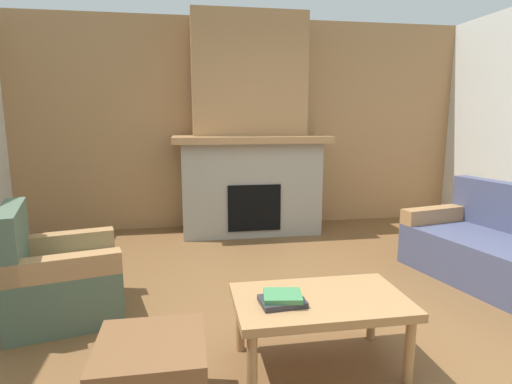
# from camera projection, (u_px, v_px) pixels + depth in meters

# --- Properties ---
(ground) EXTENTS (9.00, 9.00, 0.00)m
(ground) POSITION_uv_depth(u_px,v_px,m) (306.00, 329.00, 2.92)
(ground) COLOR brown
(wall_back_wood_panel) EXTENTS (6.00, 0.12, 2.70)m
(wall_back_wood_panel) POSITION_uv_depth(u_px,v_px,m) (245.00, 125.00, 5.59)
(wall_back_wood_panel) COLOR #A87A4C
(wall_back_wood_panel) RESTS_ON ground
(fireplace) EXTENTS (1.90, 0.82, 2.70)m
(fireplace) POSITION_uv_depth(u_px,v_px,m) (249.00, 141.00, 5.26)
(fireplace) COLOR gray
(fireplace) RESTS_ON ground
(armchair) EXTENTS (0.92, 0.92, 0.85)m
(armchair) POSITION_uv_depth(u_px,v_px,m) (58.00, 278.00, 3.07)
(armchair) COLOR #4C604C
(armchair) RESTS_ON ground
(coffee_table) EXTENTS (1.00, 0.60, 0.43)m
(coffee_table) POSITION_uv_depth(u_px,v_px,m) (320.00, 306.00, 2.43)
(coffee_table) COLOR #A87A4C
(coffee_table) RESTS_ON ground
(ottoman) EXTENTS (0.52, 0.52, 0.40)m
(ottoman) POSITION_uv_depth(u_px,v_px,m) (152.00, 379.00, 2.04)
(ottoman) COLOR brown
(ottoman) RESTS_ON ground
(book_stack_near_edge) EXTENTS (0.26, 0.21, 0.06)m
(book_stack_near_edge) POSITION_uv_depth(u_px,v_px,m) (282.00, 299.00, 2.33)
(book_stack_near_edge) COLOR #2D2D33
(book_stack_near_edge) RESTS_ON coffee_table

